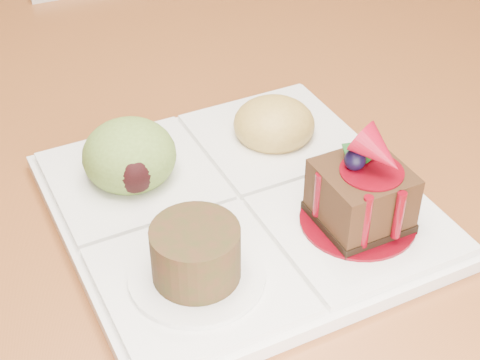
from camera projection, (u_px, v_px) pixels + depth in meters
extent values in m
cube|color=brown|center=(179.00, 20.00, 0.93)|extent=(1.00, 1.80, 0.04)
cylinder|color=black|center=(463.00, 358.00, 1.15)|extent=(0.04, 0.04, 0.43)
cylinder|color=black|center=(438.00, 212.00, 1.43)|extent=(0.04, 0.04, 0.43)
cube|color=white|center=(240.00, 208.00, 0.60)|extent=(0.32, 0.32, 0.01)
cube|color=white|center=(357.00, 225.00, 0.57)|extent=(0.15, 0.15, 0.01)
cube|color=white|center=(197.00, 281.00, 0.52)|extent=(0.15, 0.15, 0.01)
cube|color=white|center=(132.00, 177.00, 0.61)|extent=(0.15, 0.15, 0.01)
cube|color=white|center=(274.00, 136.00, 0.66)|extent=(0.15, 0.15, 0.01)
cylinder|color=#5C030D|center=(358.00, 220.00, 0.56)|extent=(0.09, 0.09, 0.00)
cube|color=black|center=(358.00, 217.00, 0.56)|extent=(0.07, 0.07, 0.01)
cube|color=#35210E|center=(362.00, 192.00, 0.55)|extent=(0.07, 0.07, 0.04)
cylinder|color=#5C030D|center=(364.00, 170.00, 0.53)|extent=(0.05, 0.05, 0.00)
sphere|color=black|center=(355.00, 160.00, 0.53)|extent=(0.02, 0.02, 0.02)
cone|color=maroon|center=(379.00, 152.00, 0.52)|extent=(0.05, 0.05, 0.04)
cube|color=#104110|center=(362.00, 153.00, 0.54)|extent=(0.02, 0.02, 0.01)
cube|color=#104110|center=(352.00, 153.00, 0.54)|extent=(0.01, 0.02, 0.01)
cylinder|color=#5C030D|center=(366.00, 222.00, 0.52)|extent=(0.01, 0.01, 0.05)
cylinder|color=#5C030D|center=(399.00, 215.00, 0.53)|extent=(0.01, 0.01, 0.04)
cylinder|color=#5C030D|center=(319.00, 195.00, 0.54)|extent=(0.01, 0.01, 0.04)
cylinder|color=white|center=(197.00, 276.00, 0.52)|extent=(0.10, 0.10, 0.00)
cylinder|color=#441F13|center=(196.00, 253.00, 0.50)|extent=(0.06, 0.06, 0.04)
cylinder|color=#45210E|center=(195.00, 237.00, 0.49)|extent=(0.05, 0.05, 0.00)
ellipsoid|color=olive|center=(129.00, 155.00, 0.60)|extent=(0.08, 0.08, 0.06)
ellipsoid|color=black|center=(135.00, 173.00, 0.58)|extent=(0.04, 0.03, 0.03)
ellipsoid|color=gold|center=(274.00, 124.00, 0.65)|extent=(0.07, 0.07, 0.04)
cube|color=#C15B0E|center=(289.00, 113.00, 0.66)|extent=(0.02, 0.02, 0.02)
cube|color=#50811C|center=(267.00, 108.00, 0.67)|extent=(0.02, 0.02, 0.02)
cube|color=#C15B0E|center=(260.00, 118.00, 0.65)|extent=(0.02, 0.02, 0.02)
cube|color=#50811C|center=(268.00, 129.00, 0.64)|extent=(0.02, 0.02, 0.02)
cube|color=#C15B0E|center=(288.00, 126.00, 0.64)|extent=(0.02, 0.02, 0.02)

